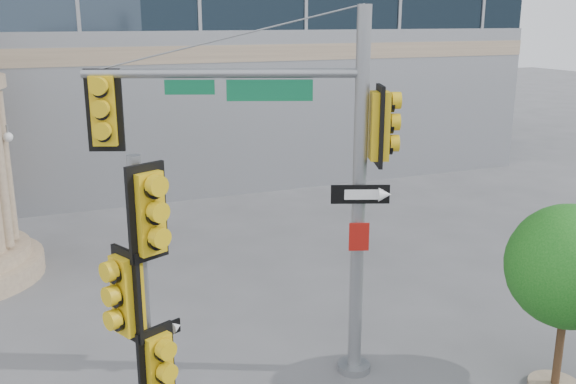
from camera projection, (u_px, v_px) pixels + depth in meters
name	position (u px, v px, depth m)	size (l,w,h in m)	color
main_signal_pole	(291.00, 157.00, 11.01)	(4.91, 2.27, 6.65)	slate
secondary_signal_pole	(145.00, 311.00, 8.11)	(0.91, 0.66, 4.84)	slate
street_tree	(570.00, 271.00, 10.96)	(2.19, 2.14, 3.42)	gray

